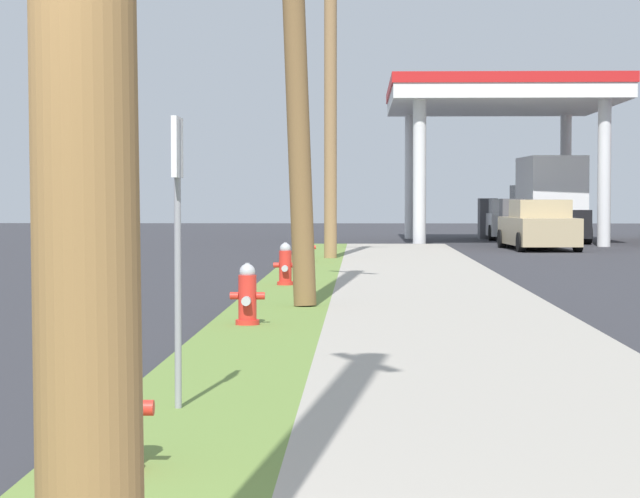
{
  "coord_description": "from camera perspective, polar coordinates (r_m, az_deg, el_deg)",
  "views": [
    {
      "loc": [
        1.86,
        -4.02,
        1.66
      ],
      "look_at": [
        1.26,
        15.29,
        0.91
      ],
      "focal_mm": 75.2,
      "sensor_mm": 36.0,
      "label": 1
    }
  ],
  "objects": [
    {
      "name": "truck_black_at_forecourt",
      "position": [
        49.9,
        9.67,
        2.0
      ],
      "size": [
        2.36,
        6.47,
        3.11
      ],
      "color": "black",
      "rests_on": "ground"
    },
    {
      "name": "fire_hydrant_fourth",
      "position": [
        31.69,
        -0.56,
        0.04
      ],
      "size": [
        0.42,
        0.37,
        0.74
      ],
      "color": "red",
      "rests_on": "grass_verge"
    },
    {
      "name": "fire_hydrant_third",
      "position": [
        23.4,
        -1.49,
        -0.75
      ],
      "size": [
        0.42,
        0.37,
        0.74
      ],
      "color": "red",
      "rests_on": "grass_verge"
    },
    {
      "name": "fire_hydrant_nearest",
      "position": [
        7.71,
        -8.65,
        -6.86
      ],
      "size": [
        0.42,
        0.38,
        0.74
      ],
      "color": "red",
      "rests_on": "grass_verge"
    },
    {
      "name": "car_tan_by_far_pump",
      "position": [
        42.4,
        9.29,
        0.93
      ],
      "size": [
        2.19,
        4.61,
        1.57
      ],
      "color": "tan",
      "rests_on": "ground"
    },
    {
      "name": "utility_pole_background",
      "position": [
        33.85,
        0.45,
        6.9
      ],
      "size": [
        1.4,
        0.36,
        8.43
      ],
      "color": "#937047",
      "rests_on": "grass_verge"
    },
    {
      "name": "fire_hydrant_second",
      "position": [
        16.16,
        -3.11,
        -2.08
      ],
      "size": [
        0.42,
        0.38,
        0.74
      ],
      "color": "red",
      "rests_on": "grass_verge"
    },
    {
      "name": "car_white_by_near_pump",
      "position": [
        52.85,
        8.07,
        1.19
      ],
      "size": [
        1.95,
        4.5,
        1.57
      ],
      "color": "white",
      "rests_on": "ground"
    },
    {
      "name": "street_sign_post",
      "position": [
        9.77,
        -6.08,
        2.07
      ],
      "size": [
        0.05,
        0.36,
        2.12
      ],
      "color": "gray",
      "rests_on": "grass_verge"
    }
  ]
}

